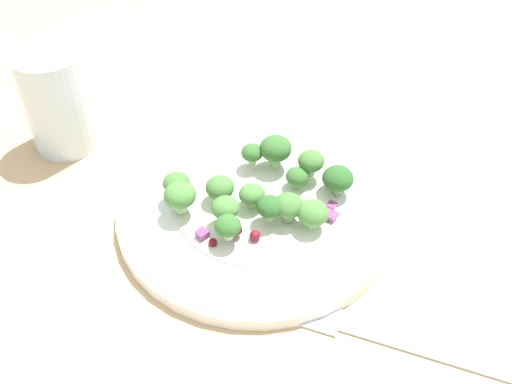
% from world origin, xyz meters
% --- Properties ---
extents(ground_plane, '(1.80, 1.80, 0.02)m').
position_xyz_m(ground_plane, '(0.00, 0.00, -0.01)').
color(ground_plane, tan).
extents(plate, '(0.24, 0.24, 0.02)m').
position_xyz_m(plate, '(-0.02, -0.01, 0.01)').
color(plate, white).
rests_on(plate, ground_plane).
extents(dressing_pool, '(0.14, 0.14, 0.00)m').
position_xyz_m(dressing_pool, '(-0.02, -0.01, 0.01)').
color(dressing_pool, white).
rests_on(dressing_pool, plate).
extents(broccoli_floret_0, '(0.02, 0.02, 0.02)m').
position_xyz_m(broccoli_floret_0, '(-0.05, 0.01, 0.03)').
color(broccoli_floret_0, '#8EB77A').
rests_on(broccoli_floret_0, plate).
extents(broccoli_floret_1, '(0.02, 0.02, 0.02)m').
position_xyz_m(broccoli_floret_1, '(-0.06, 0.02, 0.03)').
color(broccoli_floret_1, '#9EC684').
rests_on(broccoli_floret_1, plate).
extents(broccoli_floret_2, '(0.02, 0.02, 0.02)m').
position_xyz_m(broccoli_floret_2, '(-0.00, -0.08, 0.03)').
color(broccoli_floret_2, '#9EC684').
rests_on(broccoli_floret_2, plate).
extents(broccoli_floret_3, '(0.03, 0.03, 0.03)m').
position_xyz_m(broccoli_floret_3, '(-0.01, 0.02, 0.03)').
color(broccoli_floret_3, '#8EB77A').
rests_on(broccoli_floret_3, plate).
extents(broccoli_floret_4, '(0.02, 0.02, 0.02)m').
position_xyz_m(broccoli_floret_4, '(0.03, -0.02, 0.03)').
color(broccoli_floret_4, '#ADD18E').
rests_on(broccoli_floret_4, plate).
extents(broccoli_floret_5, '(0.03, 0.03, 0.03)m').
position_xyz_m(broccoli_floret_5, '(-0.05, 0.05, 0.03)').
color(broccoli_floret_5, '#8EB77A').
rests_on(broccoli_floret_5, plate).
extents(broccoli_floret_6, '(0.03, 0.03, 0.03)m').
position_xyz_m(broccoli_floret_6, '(0.01, -0.07, 0.03)').
color(broccoli_floret_6, '#9EC684').
rests_on(broccoli_floret_6, plate).
extents(broccoli_floret_7, '(0.02, 0.02, 0.02)m').
position_xyz_m(broccoli_floret_7, '(-0.01, -0.01, 0.03)').
color(broccoli_floret_7, '#9EC684').
rests_on(broccoli_floret_7, plate).
extents(broccoli_floret_8, '(0.02, 0.02, 0.02)m').
position_xyz_m(broccoli_floret_8, '(0.00, 0.01, 0.03)').
color(broccoli_floret_8, '#9EC684').
rests_on(broccoli_floret_8, plate).
extents(broccoli_floret_9, '(0.02, 0.02, 0.02)m').
position_xyz_m(broccoli_floret_9, '(0.01, -0.03, 0.03)').
color(broccoli_floret_9, '#8EB77A').
rests_on(broccoli_floret_9, plate).
extents(broccoli_floret_10, '(0.03, 0.03, 0.03)m').
position_xyz_m(broccoli_floret_10, '(-0.07, -0.01, 0.04)').
color(broccoli_floret_10, '#8EB77A').
rests_on(broccoli_floret_10, plate).
extents(broccoli_floret_11, '(0.02, 0.02, 0.03)m').
position_xyz_m(broccoli_floret_11, '(-0.01, -0.04, 0.03)').
color(broccoli_floret_11, '#8EB77A').
rests_on(broccoli_floret_11, plate).
extents(broccoli_floret_12, '(0.02, 0.02, 0.02)m').
position_xyz_m(broccoli_floret_12, '(-0.06, -0.03, 0.03)').
color(broccoli_floret_12, '#9EC684').
rests_on(broccoli_floret_12, plate).
extents(broccoli_floret_13, '(0.03, 0.03, 0.03)m').
position_xyz_m(broccoli_floret_13, '(-0.01, 0.04, 0.03)').
color(broccoli_floret_13, '#ADD18E').
rests_on(broccoli_floret_13, plate).
extents(cranberry_0, '(0.01, 0.01, 0.01)m').
position_xyz_m(cranberry_0, '(0.02, -0.00, 0.02)').
color(cranberry_0, maroon).
rests_on(cranberry_0, plate).
extents(cranberry_1, '(0.01, 0.01, 0.01)m').
position_xyz_m(cranberry_1, '(0.04, -0.03, 0.02)').
color(cranberry_1, maroon).
rests_on(cranberry_1, plate).
extents(cranberry_2, '(0.01, 0.01, 0.01)m').
position_xyz_m(cranberry_2, '(0.02, -0.02, 0.02)').
color(cranberry_2, maroon).
rests_on(cranberry_2, plate).
extents(onion_bit_0, '(0.01, 0.01, 0.00)m').
position_xyz_m(onion_bit_0, '(-0.04, 0.05, 0.01)').
color(onion_bit_0, '#843D75').
rests_on(onion_bit_0, plate).
extents(onion_bit_1, '(0.01, 0.01, 0.01)m').
position_xyz_m(onion_bit_1, '(0.03, -0.04, 0.02)').
color(onion_bit_1, '#843D75').
rests_on(onion_bit_1, plate).
extents(onion_bit_2, '(0.01, 0.01, 0.00)m').
position_xyz_m(onion_bit_2, '(-0.02, 0.05, 0.02)').
color(onion_bit_2, '#843D75').
rests_on(onion_bit_2, plate).
extents(fork, '(0.02, 0.19, 0.01)m').
position_xyz_m(fork, '(0.07, 0.13, 0.00)').
color(fork, silver).
rests_on(fork, ground_plane).
extents(water_glass, '(0.06, 0.06, 0.10)m').
position_xyz_m(water_glass, '(-0.05, -0.22, 0.05)').
color(water_glass, silver).
rests_on(water_glass, ground_plane).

